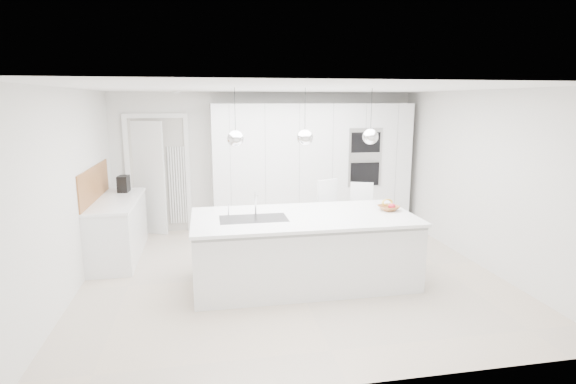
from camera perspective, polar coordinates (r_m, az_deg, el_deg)
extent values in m
plane|color=#C5B29B|center=(6.28, 0.51, -10.44)|extent=(5.50, 5.50, 0.00)
plane|color=silver|center=(8.36, -2.75, 3.96)|extent=(5.50, 0.00, 5.50)
plane|color=silver|center=(6.04, -26.00, -0.11)|extent=(0.00, 5.00, 5.00)
plane|color=white|center=(5.82, 0.55, 13.03)|extent=(5.50, 5.50, 0.00)
cube|color=white|center=(8.23, 3.08, 3.14)|extent=(3.60, 0.60, 2.30)
cube|color=white|center=(8.31, -17.86, 1.67)|extent=(0.76, 0.38, 2.00)
cube|color=white|center=(7.30, -20.71, -4.47)|extent=(0.60, 1.80, 0.86)
cube|color=white|center=(7.19, -20.96, -1.02)|extent=(0.62, 1.82, 0.04)
cube|color=#A36B3C|center=(7.20, -23.37, 1.00)|extent=(0.02, 1.80, 0.50)
cube|color=white|center=(5.87, 2.04, -7.54)|extent=(2.80, 1.20, 0.86)
cube|color=white|center=(5.79, 1.97, -3.17)|extent=(2.84, 1.40, 0.04)
cylinder|color=white|center=(5.79, -4.15, -1.44)|extent=(0.02, 0.02, 0.30)
sphere|color=white|center=(5.44, -6.67, 6.74)|extent=(0.20, 0.20, 0.20)
sphere|color=white|center=(5.57, 2.15, 6.91)|extent=(0.20, 0.20, 0.20)
sphere|color=white|center=(5.81, 10.42, 6.93)|extent=(0.20, 0.20, 0.20)
imported|color=#A36B3C|center=(6.17, 12.66, -2.00)|extent=(0.32, 0.32, 0.07)
cube|color=black|center=(7.71, -20.16, 0.98)|extent=(0.18, 0.26, 0.26)
sphere|color=red|center=(6.13, 13.13, -1.78)|extent=(0.08, 0.08, 0.08)
sphere|color=red|center=(6.13, 12.95, -1.79)|extent=(0.07, 0.07, 0.07)
torus|color=yellow|center=(6.17, 12.50, -1.30)|extent=(0.21, 0.16, 0.19)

